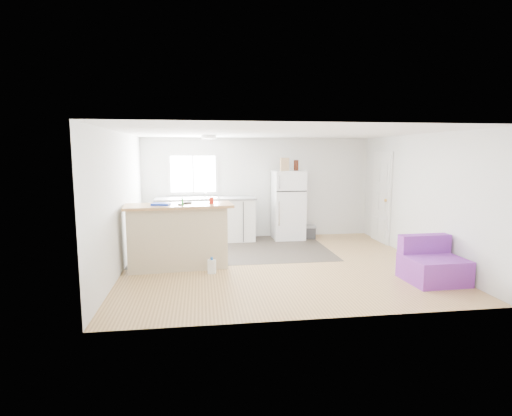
{
  "coord_description": "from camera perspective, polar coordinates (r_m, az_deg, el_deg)",
  "views": [
    {
      "loc": [
        -1.38,
        -7.06,
        2.04
      ],
      "look_at": [
        -0.3,
        0.7,
        0.96
      ],
      "focal_mm": 28.0,
      "sensor_mm": 36.0,
      "label": 1
    }
  ],
  "objects": [
    {
      "name": "tool_a",
      "position": [
        7.22,
        -9.74,
        0.74
      ],
      "size": [
        0.15,
        0.08,
        0.03
      ],
      "primitive_type": "cube",
      "rotation": [
        0.0,
        0.0,
        0.25
      ],
      "color": "black",
      "rests_on": "peninsula"
    },
    {
      "name": "tool_b",
      "position": [
        7.02,
        -10.71,
        0.5
      ],
      "size": [
        0.1,
        0.04,
        0.03
      ],
      "primitive_type": "cube",
      "rotation": [
        0.0,
        0.0,
        -0.02
      ],
      "color": "black",
      "rests_on": "peninsula"
    },
    {
      "name": "window",
      "position": [
        9.56,
        -8.97,
        4.83
      ],
      "size": [
        1.18,
        0.06,
        0.98
      ],
      "color": "white",
      "rests_on": "back_wall"
    },
    {
      "name": "vinyl_zone",
      "position": [
        8.58,
        -3.34,
        -5.89
      ],
      "size": [
        4.05,
        2.5,
        0.0
      ],
      "primitive_type": "cube",
      "color": "#332C26",
      "rests_on": "floor"
    },
    {
      "name": "bottle_right",
      "position": [
        9.44,
        5.63,
        6.09
      ],
      "size": [
        0.08,
        0.08,
        0.25
      ],
      "primitive_type": "cylinder",
      "rotation": [
        0.0,
        0.0,
        0.14
      ],
      "color": "#3C160B",
      "rests_on": "refrigerator"
    },
    {
      "name": "bottle_left",
      "position": [
        9.44,
        5.88,
        6.08
      ],
      "size": [
        0.09,
        0.09,
        0.25
      ],
      "primitive_type": "cylinder",
      "rotation": [
        0.0,
        0.0,
        -0.34
      ],
      "color": "#3C160B",
      "rests_on": "refrigerator"
    },
    {
      "name": "interior_door",
      "position": [
        9.59,
        17.46,
        1.38
      ],
      "size": [
        0.11,
        0.92,
        2.1
      ],
      "color": "white",
      "rests_on": "right_wall"
    },
    {
      "name": "cooler",
      "position": [
        9.7,
        7.27,
        -3.37
      ],
      "size": [
        0.45,
        0.34,
        0.32
      ],
      "rotation": [
        0.0,
        0.0,
        -0.14
      ],
      "color": "#323235",
      "rests_on": "floor"
    },
    {
      "name": "red_cup",
      "position": [
        7.13,
        -6.38,
        1.09
      ],
      "size": [
        0.1,
        0.1,
        0.12
      ],
      "primitive_type": "cylinder",
      "rotation": [
        0.0,
        0.0,
        -0.39
      ],
      "color": "red",
      "rests_on": "peninsula"
    },
    {
      "name": "blue_tray",
      "position": [
        7.1,
        -13.44,
        0.54
      ],
      "size": [
        0.33,
        0.26,
        0.04
      ],
      "primitive_type": "cube",
      "rotation": [
        0.0,
        0.0,
        -0.16
      ],
      "color": "#1536CC",
      "rests_on": "peninsula"
    },
    {
      "name": "room",
      "position": [
        7.24,
        3.11,
        1.18
      ],
      "size": [
        5.51,
        5.01,
        2.41
      ],
      "color": "olive",
      "rests_on": "ground"
    },
    {
      "name": "mop",
      "position": [
        7.18,
        -10.71,
        -6.87
      ],
      "size": [
        0.25,
        0.36,
        1.3
      ],
      "rotation": [
        0.0,
        0.0,
        -0.23
      ],
      "color": "green",
      "rests_on": "floor"
    },
    {
      "name": "peninsula",
      "position": [
        7.24,
        -11.08,
        -3.93
      ],
      "size": [
        1.92,
        0.87,
        1.14
      ],
      "rotation": [
        0.0,
        0.0,
        0.08
      ],
      "color": "beige",
      "rests_on": "floor"
    },
    {
      "name": "ceiling_fixture",
      "position": [
        8.27,
        -6.78,
        10.03
      ],
      "size": [
        0.3,
        0.3,
        0.07
      ],
      "primitive_type": "cylinder",
      "color": "white",
      "rests_on": "ceiling"
    },
    {
      "name": "purple_seat",
      "position": [
        7.05,
        23.84,
        -7.49
      ],
      "size": [
        0.88,
        0.83,
        0.71
      ],
      "rotation": [
        0.0,
        0.0,
        0.03
      ],
      "color": "purple",
      "rests_on": "floor"
    },
    {
      "name": "kitchen_cabinets",
      "position": [
        9.33,
        -7.14,
        -1.57
      ],
      "size": [
        2.3,
        0.76,
        1.32
      ],
      "rotation": [
        0.0,
        0.0,
        0.02
      ],
      "color": "white",
      "rests_on": "floor"
    },
    {
      "name": "cleaner_jug",
      "position": [
        6.91,
        -6.33,
        -8.29
      ],
      "size": [
        0.15,
        0.12,
        0.29
      ],
      "rotation": [
        0.0,
        0.0,
        -0.27
      ],
      "color": "white",
      "rests_on": "floor"
    },
    {
      "name": "refrigerator",
      "position": [
        9.51,
        4.61,
        0.44
      ],
      "size": [
        0.73,
        0.7,
        1.63
      ],
      "rotation": [
        0.0,
        0.0,
        0.02
      ],
      "color": "white",
      "rests_on": "floor"
    },
    {
      "name": "cardboard_box",
      "position": [
        9.34,
        4.09,
        6.24
      ],
      "size": [
        0.2,
        0.11,
        0.3
      ],
      "primitive_type": "cube",
      "rotation": [
        0.0,
        0.0,
        0.04
      ],
      "color": "tan",
      "rests_on": "refrigerator"
    }
  ]
}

